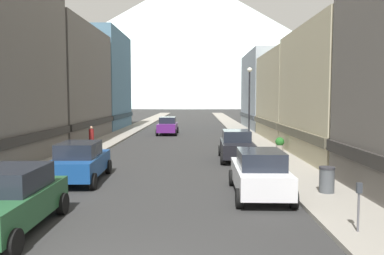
# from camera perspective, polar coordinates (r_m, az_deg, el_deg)

# --- Properties ---
(sidewalk_left) EXTENTS (2.50, 100.00, 0.15)m
(sidewalk_left) POSITION_cam_1_polar(r_m,az_deg,el_deg) (42.56, -9.62, -0.52)
(sidewalk_left) COLOR gray
(sidewalk_left) RESTS_ON ground
(sidewalk_right) EXTENTS (2.50, 100.00, 0.15)m
(sidewalk_right) POSITION_cam_1_polar(r_m,az_deg,el_deg) (42.14, 7.34, -0.54)
(sidewalk_right) COLOR gray
(sidewalk_right) RESTS_ON ground
(storefront_left_2) EXTENTS (8.28, 12.97, 9.95)m
(storefront_left_2) POSITION_cam_1_polar(r_m,az_deg,el_deg) (35.30, -20.81, 5.93)
(storefront_left_2) COLOR #66605B
(storefront_left_2) RESTS_ON ground
(storefront_left_3) EXTENTS (10.18, 11.59, 11.53)m
(storefront_left_3) POSITION_cam_1_polar(r_m,az_deg,el_deg) (47.56, -16.28, 6.53)
(storefront_left_3) COLOR slate
(storefront_left_3) RESTS_ON ground
(storefront_right_1) EXTENTS (7.61, 10.54, 7.99)m
(storefront_right_1) POSITION_cam_1_polar(r_m,az_deg,el_deg) (24.81, 23.94, 4.36)
(storefront_right_1) COLOR beige
(storefront_right_1) RESTS_ON ground
(storefront_right_2) EXTENTS (9.17, 10.87, 7.74)m
(storefront_right_2) POSITION_cam_1_polar(r_m,az_deg,el_deg) (35.26, 18.16, 4.25)
(storefront_right_2) COLOR beige
(storefront_right_2) RESTS_ON ground
(storefront_right_3) EXTENTS (8.31, 12.77, 9.15)m
(storefront_right_3) POSITION_cam_1_polar(r_m,az_deg,el_deg) (47.11, 13.18, 5.19)
(storefront_right_3) COLOR #99A5B2
(storefront_right_3) RESTS_ON ground
(car_left_0) EXTENTS (2.09, 4.41, 1.78)m
(car_left_0) POSITION_cam_1_polar(r_m,az_deg,el_deg) (11.85, -25.84, -9.80)
(car_left_0) COLOR #265933
(car_left_0) RESTS_ON ground
(car_left_1) EXTENTS (2.24, 4.48, 1.78)m
(car_left_1) POSITION_cam_1_polar(r_m,az_deg,el_deg) (17.68, -16.48, -4.92)
(car_left_1) COLOR #19478C
(car_left_1) RESTS_ON ground
(car_right_0) EXTENTS (2.13, 4.43, 1.78)m
(car_right_0) POSITION_cam_1_polar(r_m,az_deg,el_deg) (14.64, 10.16, -6.75)
(car_right_0) COLOR silver
(car_right_0) RESTS_ON ground
(car_right_1) EXTENTS (2.16, 4.44, 1.78)m
(car_right_1) POSITION_cam_1_polar(r_m,az_deg,el_deg) (22.89, 6.73, -2.66)
(car_right_1) COLOR black
(car_right_1) RESTS_ON ground
(car_driving_0) EXTENTS (2.06, 4.40, 1.78)m
(car_driving_0) POSITION_cam_1_polar(r_m,az_deg,el_deg) (38.81, -3.70, 0.28)
(car_driving_0) COLOR #591E72
(car_driving_0) RESTS_ON ground
(parking_meter_near) EXTENTS (0.14, 0.10, 1.33)m
(parking_meter_near) POSITION_cam_1_polar(r_m,az_deg,el_deg) (11.19, 23.85, -9.96)
(parking_meter_near) COLOR #595960
(parking_meter_near) RESTS_ON sidewalk_right
(trash_bin_right) EXTENTS (0.59, 0.59, 0.98)m
(trash_bin_right) POSITION_cam_1_polar(r_m,az_deg,el_deg) (15.33, 19.66, -7.40)
(trash_bin_right) COLOR #4C5156
(trash_bin_right) RESTS_ON sidewalk_right
(potted_plant_0) EXTENTS (0.60, 0.60, 0.95)m
(potted_plant_0) POSITION_cam_1_polar(r_m,az_deg,el_deg) (26.14, 13.09, -2.38)
(potted_plant_0) COLOR gray
(potted_plant_0) RESTS_ON sidewalk_right
(pedestrian_0) EXTENTS (0.36, 0.36, 1.54)m
(pedestrian_0) POSITION_cam_1_polar(r_m,az_deg,el_deg) (28.38, -14.93, -1.49)
(pedestrian_0) COLOR maroon
(pedestrian_0) RESTS_ON sidewalk_left
(streetlamp_right) EXTENTS (0.36, 0.36, 5.86)m
(streetlamp_right) POSITION_cam_1_polar(r_m,az_deg,el_deg) (28.79, 8.64, 4.93)
(streetlamp_right) COLOR black
(streetlamp_right) RESTS_ON sidewalk_right
(mountain_backdrop) EXTENTS (280.87, 280.87, 88.46)m
(mountain_backdrop) POSITION_cam_1_polar(r_m,az_deg,el_deg) (269.79, -0.05, 13.11)
(mountain_backdrop) COLOR silver
(mountain_backdrop) RESTS_ON ground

